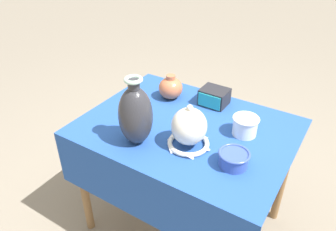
# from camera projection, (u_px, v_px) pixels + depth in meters

# --- Properties ---
(ground_plane) EXTENTS (14.00, 14.00, 0.00)m
(ground_plane) POSITION_uv_depth(u_px,v_px,m) (184.00, 221.00, 1.98)
(ground_plane) COLOR gray
(display_table) EXTENTS (1.02, 0.78, 0.70)m
(display_table) POSITION_uv_depth(u_px,v_px,m) (185.00, 141.00, 1.64)
(display_table) COLOR olive
(display_table) RESTS_ON ground_plane
(vase_tall_bulbous) EXTENTS (0.15, 0.15, 0.32)m
(vase_tall_bulbous) POSITION_uv_depth(u_px,v_px,m) (136.00, 115.00, 1.42)
(vase_tall_bulbous) COLOR #2D2D33
(vase_tall_bulbous) RESTS_ON display_table
(vase_dome_bell) EXTENTS (0.20, 0.20, 0.22)m
(vase_dome_bell) POSITION_uv_depth(u_px,v_px,m) (189.00, 129.00, 1.43)
(vase_dome_bell) COLOR white
(vase_dome_bell) RESTS_ON display_table
(mosaic_tile_box) EXTENTS (0.15, 0.13, 0.09)m
(mosaic_tile_box) POSITION_uv_depth(u_px,v_px,m) (214.00, 97.00, 1.76)
(mosaic_tile_box) COLOR #232328
(mosaic_tile_box) RESTS_ON display_table
(cup_wide_cobalt) EXTENTS (0.13, 0.13, 0.07)m
(cup_wide_cobalt) POSITION_uv_depth(u_px,v_px,m) (234.00, 158.00, 1.34)
(cup_wide_cobalt) COLOR #3851A8
(cup_wide_cobalt) RESTS_ON display_table
(jar_round_terracotta) EXTENTS (0.13, 0.13, 0.14)m
(jar_round_terracotta) POSITION_uv_depth(u_px,v_px,m) (171.00, 88.00, 1.81)
(jar_round_terracotta) COLOR #BC6642
(jar_round_terracotta) RESTS_ON display_table
(cup_wide_porcelain) EXTENTS (0.13, 0.13, 0.09)m
(cup_wide_porcelain) POSITION_uv_depth(u_px,v_px,m) (245.00, 125.00, 1.53)
(cup_wide_porcelain) COLOR white
(cup_wide_porcelain) RESTS_ON display_table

